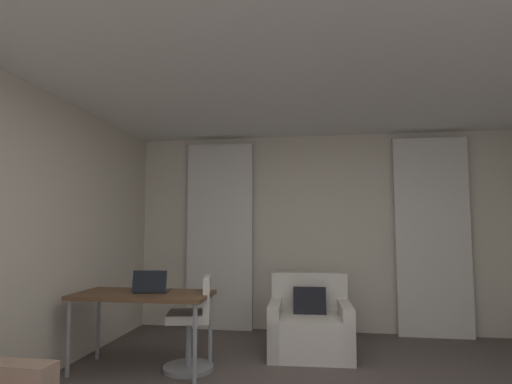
% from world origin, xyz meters
% --- Properties ---
extents(wall_window, '(5.12, 0.06, 2.60)m').
position_xyz_m(wall_window, '(0.00, 3.03, 1.30)').
color(wall_window, beige).
rests_on(wall_window, ground).
extents(ceiling, '(5.12, 6.12, 0.06)m').
position_xyz_m(ceiling, '(0.00, 0.00, 2.63)').
color(ceiling, white).
rests_on(ceiling, wall_left).
extents(curtain_left_panel, '(0.90, 0.06, 2.50)m').
position_xyz_m(curtain_left_panel, '(-1.38, 2.90, 1.25)').
color(curtain_left_panel, silver).
rests_on(curtain_left_panel, ground).
extents(curtain_right_panel, '(0.90, 0.06, 2.50)m').
position_xyz_m(curtain_right_panel, '(1.38, 2.90, 1.25)').
color(curtain_right_panel, silver).
rests_on(curtain_right_panel, ground).
extents(armchair, '(0.90, 0.84, 0.83)m').
position_xyz_m(armchair, '(-0.15, 2.03, 0.28)').
color(armchair, silver).
rests_on(armchair, ground).
extents(desk, '(1.30, 0.62, 0.73)m').
position_xyz_m(desk, '(-1.72, 1.24, 0.66)').
color(desk, brown).
rests_on(desk, ground).
extents(desk_chair, '(0.48, 0.48, 0.88)m').
position_xyz_m(desk_chair, '(-1.25, 1.34, 0.39)').
color(desk_chair, gray).
rests_on(desk_chair, ground).
extents(laptop, '(0.36, 0.30, 0.22)m').
position_xyz_m(laptop, '(-1.65, 1.27, 0.77)').
color(laptop, '#2D2D33').
rests_on(laptop, desk).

